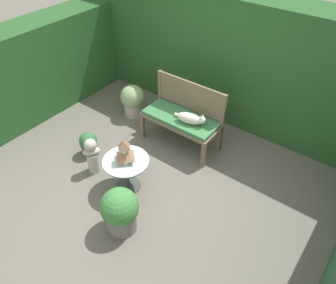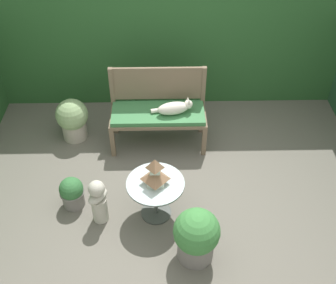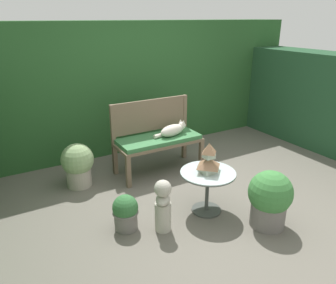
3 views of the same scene
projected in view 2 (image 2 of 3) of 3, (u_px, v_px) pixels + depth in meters
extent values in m
plane|color=#666056|center=(172.00, 193.00, 5.18)|extent=(30.00, 30.00, 0.00)
cube|color=#285628|center=(169.00, 28.00, 6.15)|extent=(6.40, 0.71, 2.14)
cube|color=brown|center=(113.00, 143.00, 5.54)|extent=(0.06, 0.06, 0.45)
cube|color=brown|center=(204.00, 141.00, 5.56)|extent=(0.06, 0.06, 0.45)
cube|color=brown|center=(115.00, 120.00, 5.90)|extent=(0.06, 0.06, 0.45)
cube|color=brown|center=(201.00, 119.00, 5.92)|extent=(0.06, 0.06, 0.45)
cube|color=brown|center=(158.00, 116.00, 5.57)|extent=(1.27, 0.54, 0.04)
cube|color=#387542|center=(158.00, 113.00, 5.53)|extent=(1.22, 0.50, 0.06)
cube|color=brown|center=(113.00, 102.00, 5.71)|extent=(0.06, 0.06, 1.05)
cube|color=brown|center=(202.00, 101.00, 5.72)|extent=(0.06, 0.06, 1.05)
cube|color=brown|center=(158.00, 83.00, 5.52)|extent=(1.22, 0.04, 0.48)
ellipsoid|color=silver|center=(173.00, 108.00, 5.42)|extent=(0.44, 0.25, 0.17)
sphere|color=silver|center=(188.00, 104.00, 5.44)|extent=(0.11, 0.11, 0.11)
cone|color=silver|center=(188.00, 99.00, 5.41)|extent=(0.04, 0.04, 0.05)
cone|color=silver|center=(189.00, 101.00, 5.37)|extent=(0.04, 0.04, 0.05)
cylinder|color=silver|center=(160.00, 110.00, 5.48)|extent=(0.24, 0.10, 0.06)
cylinder|color=#424742|center=(156.00, 212.00, 4.94)|extent=(0.36, 0.36, 0.02)
cylinder|color=#424742|center=(156.00, 199.00, 4.78)|extent=(0.04, 0.04, 0.51)
cylinder|color=silver|center=(155.00, 183.00, 4.60)|extent=(0.65, 0.65, 0.01)
torus|color=#424742|center=(155.00, 184.00, 4.61)|extent=(0.65, 0.65, 0.02)
cube|color=#B2BCA8|center=(155.00, 181.00, 4.58)|extent=(0.18, 0.18, 0.07)
pyramid|color=#936B4C|center=(155.00, 175.00, 4.52)|extent=(0.24, 0.24, 0.11)
cube|color=#B2BCA8|center=(155.00, 170.00, 4.46)|extent=(0.11, 0.11, 0.06)
pyramid|color=#936B4C|center=(155.00, 164.00, 4.40)|extent=(0.15, 0.15, 0.12)
cylinder|color=#B7B2A3|center=(100.00, 209.00, 4.77)|extent=(0.18, 0.18, 0.34)
ellipsoid|color=#B7B2A3|center=(98.00, 196.00, 4.63)|extent=(0.27, 0.30, 0.10)
sphere|color=#B7B2A3|center=(96.00, 189.00, 4.55)|extent=(0.19, 0.19, 0.19)
cylinder|color=slate|center=(196.00, 246.00, 4.41)|extent=(0.38, 0.38, 0.33)
torus|color=slate|center=(196.00, 237.00, 4.31)|extent=(0.42, 0.42, 0.03)
sphere|color=#3D7F3D|center=(197.00, 231.00, 4.25)|extent=(0.48, 0.48, 0.48)
cylinder|color=#ADA393|center=(74.00, 128.00, 5.87)|extent=(0.34, 0.34, 0.32)
torus|color=#ADA393|center=(73.00, 120.00, 5.77)|extent=(0.37, 0.37, 0.03)
sphere|color=#89A870|center=(72.00, 115.00, 5.71)|extent=(0.44, 0.44, 0.44)
cylinder|color=slate|center=(73.00, 198.00, 4.97)|extent=(0.25, 0.25, 0.22)
torus|color=slate|center=(72.00, 192.00, 4.91)|extent=(0.29, 0.29, 0.03)
sphere|color=#336B38|center=(71.00, 189.00, 4.87)|extent=(0.28, 0.28, 0.28)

